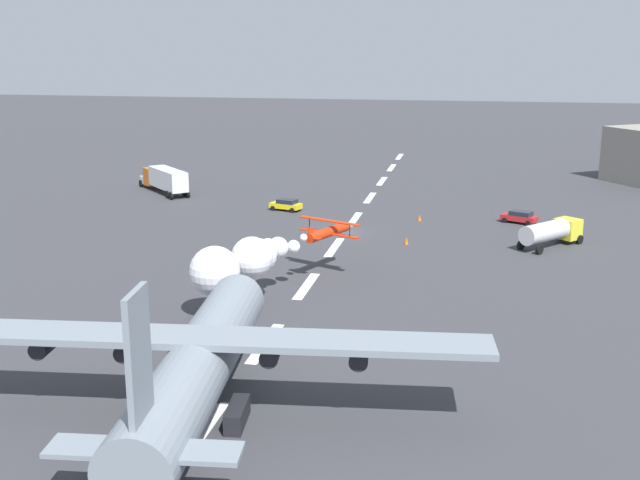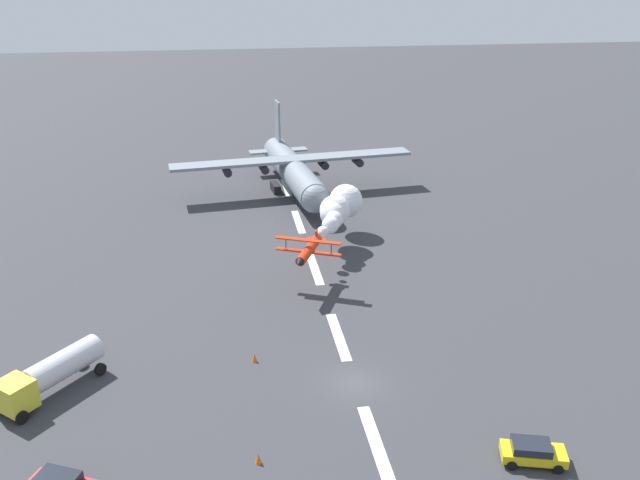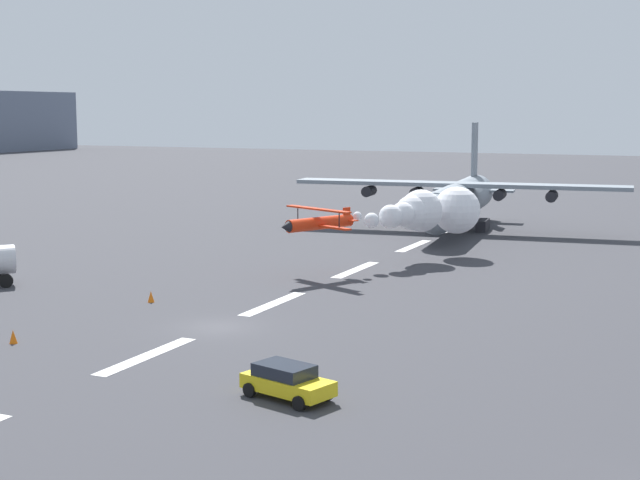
{
  "view_description": "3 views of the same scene",
  "coord_description": "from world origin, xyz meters",
  "px_view_note": "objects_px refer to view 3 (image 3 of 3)",
  "views": [
    {
      "loc": [
        87.42,
        14.51,
        21.43
      ],
      "look_at": [
        15.02,
        0.0,
        2.78
      ],
      "focal_mm": 43.8,
      "sensor_mm": 36.0,
      "label": 1
    },
    {
      "loc": [
        -42.84,
        9.42,
        30.31
      ],
      "look_at": [
        18.19,
        -0.09,
        4.59
      ],
      "focal_mm": 37.51,
      "sensor_mm": 36.0,
      "label": 2
    },
    {
      "loc": [
        -45.81,
        -27.16,
        12.49
      ],
      "look_at": [
        17.07,
        1.18,
        2.84
      ],
      "focal_mm": 52.51,
      "sensor_mm": 36.0,
      "label": 3
    }
  ],
  "objects_px": {
    "stunt_biplane_red": "(428,212)",
    "traffic_cone_far": "(151,297)",
    "cargo_transport_plane": "(457,200)",
    "traffic_cone_near": "(13,337)",
    "followme_car_yellow": "(287,381)"
  },
  "relations": [
    {
      "from": "cargo_transport_plane",
      "to": "traffic_cone_near",
      "type": "distance_m",
      "value": 54.91
    },
    {
      "from": "stunt_biplane_red",
      "to": "followme_car_yellow",
      "type": "distance_m",
      "value": 39.16
    },
    {
      "from": "traffic_cone_near",
      "to": "traffic_cone_far",
      "type": "xyz_separation_m",
      "value": [
        12.14,
        -0.53,
        0.0
      ]
    },
    {
      "from": "cargo_transport_plane",
      "to": "stunt_biplane_red",
      "type": "distance_m",
      "value": 18.38
    },
    {
      "from": "cargo_transport_plane",
      "to": "stunt_biplane_red",
      "type": "relative_size",
      "value": 1.74
    },
    {
      "from": "stunt_biplane_red",
      "to": "traffic_cone_near",
      "type": "relative_size",
      "value": 26.24
    },
    {
      "from": "traffic_cone_far",
      "to": "stunt_biplane_red",
      "type": "bearing_deg",
      "value": -25.27
    },
    {
      "from": "followme_car_yellow",
      "to": "traffic_cone_far",
      "type": "bearing_deg",
      "value": 49.33
    },
    {
      "from": "stunt_biplane_red",
      "to": "traffic_cone_far",
      "type": "distance_m",
      "value": 26.58
    },
    {
      "from": "cargo_transport_plane",
      "to": "traffic_cone_far",
      "type": "bearing_deg",
      "value": 168.62
    },
    {
      "from": "cargo_transport_plane",
      "to": "traffic_cone_far",
      "type": "height_order",
      "value": "cargo_transport_plane"
    },
    {
      "from": "traffic_cone_near",
      "to": "stunt_biplane_red",
      "type": "bearing_deg",
      "value": -18.12
    },
    {
      "from": "stunt_biplane_red",
      "to": "followme_car_yellow",
      "type": "relative_size",
      "value": 4.4
    },
    {
      "from": "followme_car_yellow",
      "to": "traffic_cone_far",
      "type": "relative_size",
      "value": 5.96
    },
    {
      "from": "traffic_cone_far",
      "to": "traffic_cone_near",
      "type": "bearing_deg",
      "value": 177.52
    }
  ]
}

